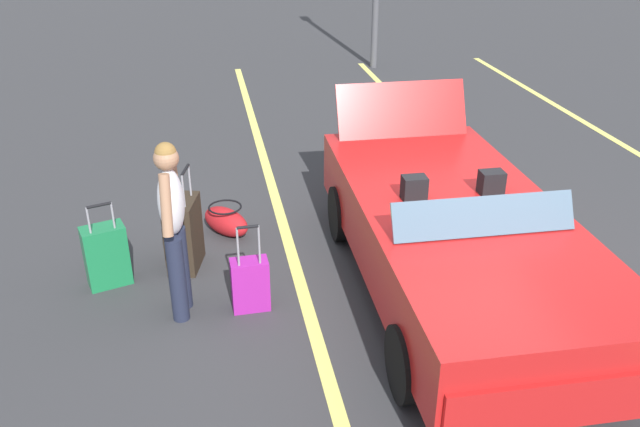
# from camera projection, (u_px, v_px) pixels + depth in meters

# --- Properties ---
(ground_plane) EXTENTS (80.00, 80.00, 0.00)m
(ground_plane) POSITION_uv_depth(u_px,v_px,m) (450.00, 294.00, 6.26)
(ground_plane) COLOR #333335
(lot_line_near) EXTENTS (18.00, 0.12, 0.01)m
(lot_line_near) POSITION_uv_depth(u_px,v_px,m) (308.00, 309.00, 6.03)
(lot_line_near) COLOR #EAE066
(lot_line_near) RESTS_ON ground_plane
(lot_line_mid) EXTENTS (18.00, 0.12, 0.01)m
(lot_line_mid) POSITION_uv_depth(u_px,v_px,m) (576.00, 280.00, 6.47)
(lot_line_mid) COLOR #EAE066
(lot_line_mid) RESTS_ON ground_plane
(convertible_car) EXTENTS (4.22, 1.90, 1.51)m
(convertible_car) POSITION_uv_depth(u_px,v_px,m) (464.00, 250.00, 5.82)
(convertible_car) COLOR red
(convertible_car) RESTS_ON ground_plane
(suitcase_large_black) EXTENTS (0.53, 0.39, 1.08)m
(suitcase_large_black) POSITION_uv_depth(u_px,v_px,m) (183.00, 234.00, 6.56)
(suitcase_large_black) COLOR #2D2319
(suitcase_large_black) RESTS_ON ground_plane
(suitcase_medium_bright) EXTENTS (0.35, 0.45, 0.89)m
(suitcase_medium_bright) POSITION_uv_depth(u_px,v_px,m) (106.00, 256.00, 6.29)
(suitcase_medium_bright) COLOR #19723F
(suitcase_medium_bright) RESTS_ON ground_plane
(suitcase_small_carryon) EXTENTS (0.23, 0.35, 0.89)m
(suitcase_small_carryon) POSITION_uv_depth(u_px,v_px,m) (250.00, 284.00, 5.94)
(suitcase_small_carryon) COLOR #991E8C
(suitcase_small_carryon) RESTS_ON ground_plane
(duffel_bag) EXTENTS (0.69, 0.63, 0.34)m
(duffel_bag) POSITION_uv_depth(u_px,v_px,m) (226.00, 221.00, 7.28)
(duffel_bag) COLOR red
(duffel_bag) RESTS_ON ground_plane
(traveler_person) EXTENTS (0.61, 0.26, 1.65)m
(traveler_person) POSITION_uv_depth(u_px,v_px,m) (173.00, 222.00, 5.58)
(traveler_person) COLOR #1E2338
(traveler_person) RESTS_ON ground_plane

